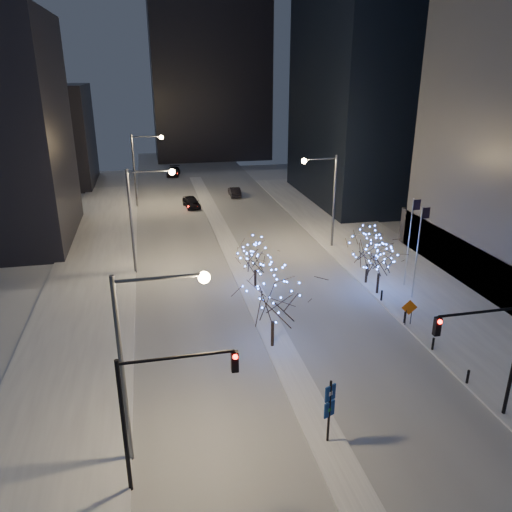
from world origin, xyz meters
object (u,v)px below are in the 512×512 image
object	(u,v)px
street_lamp_w_mid	(142,206)
holiday_tree_plaza_near	(380,260)
holiday_tree_plaza_far	(369,249)
street_lamp_w_near	(143,344)
wayfinding_sign	(330,406)
traffic_signal_west	(158,400)
holiday_tree_median_near	(273,296)
street_lamp_w_far	(141,160)
street_lamp_east	(327,190)
car_far	(173,172)
holiday_tree_median_far	(255,257)
car_mid	(234,192)
construction_sign	(409,310)
traffic_signal_east	(493,345)
car_near	(191,202)

from	to	relation	value
street_lamp_w_mid	holiday_tree_plaza_near	size ratio (longest dim) A/B	2.19
holiday_tree_plaza_far	street_lamp_w_near	bearing A→B (deg)	-137.52
holiday_tree_plaza_near	wayfinding_sign	size ratio (longest dim) A/B	1.20
traffic_signal_west	holiday_tree_plaza_near	bearing A→B (deg)	42.71
holiday_tree_median_near	holiday_tree_plaza_far	bearing A→B (deg)	39.03
street_lamp_w_near	traffic_signal_west	distance (m)	2.70
street_lamp_w_far	street_lamp_east	xyz separation A→B (m)	(19.02, -22.00, -0.05)
car_far	holiday_tree_median_far	world-z (taller)	holiday_tree_median_far
holiday_tree_plaza_near	traffic_signal_west	bearing A→B (deg)	-137.29
car_mid	wayfinding_sign	size ratio (longest dim) A/B	1.13
street_lamp_east	construction_sign	xyz separation A→B (m)	(0.22, -18.32, -5.06)
street_lamp_east	car_far	xyz separation A→B (m)	(-13.70, 42.80, -5.69)
street_lamp_w_mid	holiday_tree_plaza_far	bearing A→B (deg)	-20.33
holiday_tree_plaza_far	traffic_signal_east	bearing A→B (deg)	-94.74
street_lamp_w_near	traffic_signal_west	size ratio (longest dim) A/B	1.43
street_lamp_w_near	traffic_signal_east	bearing A→B (deg)	-3.21
traffic_signal_west	car_near	bearing A→B (deg)	83.22
street_lamp_w_near	holiday_tree_plaza_far	size ratio (longest dim) A/B	1.95
holiday_tree_plaza_near	wayfinding_sign	distance (m)	19.55
holiday_tree_median_near	street_lamp_w_mid	bearing A→B (deg)	117.63
street_lamp_w_near	wayfinding_sign	distance (m)	9.91
construction_sign	wayfinding_sign	bearing A→B (deg)	-127.03
car_near	construction_sign	xyz separation A→B (m)	(12.81, -38.17, 0.60)
street_lamp_east	wayfinding_sign	size ratio (longest dim) A/B	2.62
car_far	holiday_tree_median_near	bearing A→B (deg)	-77.71
holiday_tree_median_far	traffic_signal_west	bearing A→B (deg)	-112.88
street_lamp_east	traffic_signal_west	xyz separation A→B (m)	(-18.52, -30.00, -1.69)
street_lamp_w_near	street_lamp_east	size ratio (longest dim) A/B	1.00
traffic_signal_east	wayfinding_sign	size ratio (longest dim) A/B	1.83
construction_sign	street_lamp_w_near	bearing A→B (deg)	-146.38
car_near	car_far	xyz separation A→B (m)	(-1.11, 22.94, -0.03)
street_lamp_w_far	holiday_tree_plaza_far	xyz separation A→B (m)	(19.44, -32.20, -3.08)
holiday_tree_plaza_near	holiday_tree_plaza_far	size ratio (longest dim) A/B	0.89
street_lamp_w_far	traffic_signal_west	bearing A→B (deg)	-89.45
construction_sign	holiday_tree_plaza_near	bearing A→B (deg)	94.92
holiday_tree_median_near	holiday_tree_plaza_far	size ratio (longest dim) A/B	1.22
car_mid	wayfinding_sign	world-z (taller)	wayfinding_sign
wayfinding_sign	street_lamp_w_far	bearing A→B (deg)	75.06
car_near	holiday_tree_median_near	xyz separation A→B (m)	(2.01, -38.98, 3.19)
car_mid	street_lamp_w_far	bearing A→B (deg)	13.86
holiday_tree_median_far	wayfinding_sign	xyz separation A→B (m)	(-0.49, -20.18, -0.55)
street_lamp_w_near	construction_sign	size ratio (longest dim) A/B	4.87
traffic_signal_west	street_lamp_w_mid	bearing A→B (deg)	91.06
street_lamp_w_mid	car_mid	world-z (taller)	street_lamp_w_mid
traffic_signal_east	street_lamp_w_near	bearing A→B (deg)	176.79
wayfinding_sign	car_far	bearing A→B (deg)	68.00
street_lamp_east	car_near	xyz separation A→B (m)	(-12.59, 19.86, -5.66)
traffic_signal_west	holiday_tree_median_far	xyz separation A→B (m)	(8.94, 21.18, -1.87)
wayfinding_sign	holiday_tree_plaza_far	bearing A→B (deg)	35.94
car_near	holiday_tree_plaza_near	xyz separation A→B (m)	(13.01, -32.38, 2.42)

